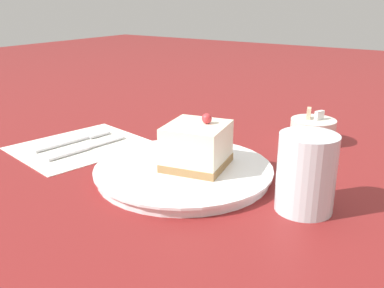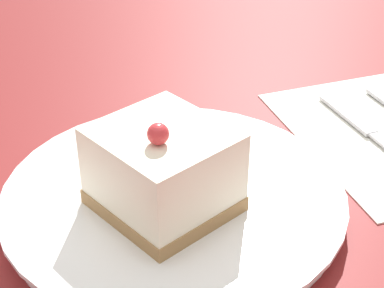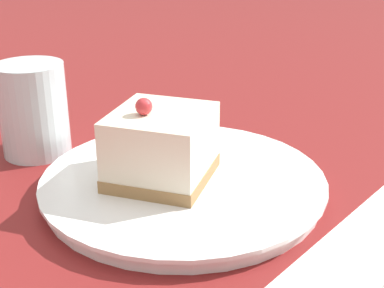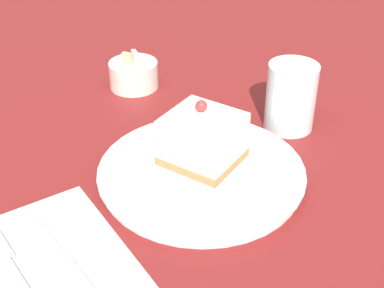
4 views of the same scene
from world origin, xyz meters
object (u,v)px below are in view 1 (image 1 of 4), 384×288
(knife, at_px, (81,150))
(drinking_glass, at_px, (306,173))
(cake_slice, at_px, (196,146))
(plate, at_px, (184,171))
(fork, at_px, (80,139))
(sugar_bowl, at_px, (313,131))

(knife, distance_m, drinking_glass, 0.43)
(cake_slice, distance_m, knife, 0.25)
(cake_slice, distance_m, drinking_glass, 0.19)
(plate, height_order, knife, plate)
(cake_slice, xyz_separation_m, knife, (-0.25, -0.02, -0.05))
(fork, bearing_deg, sugar_bowl, 41.43)
(knife, bearing_deg, drinking_glass, 10.11)
(fork, height_order, drinking_glass, drinking_glass)
(fork, bearing_deg, cake_slice, 4.85)
(sugar_bowl, distance_m, drinking_glass, 0.30)
(knife, xyz_separation_m, drinking_glass, (0.43, 0.01, 0.05))
(cake_slice, relative_size, drinking_glass, 1.07)
(fork, xyz_separation_m, sugar_bowl, (0.39, 0.26, 0.02))
(plate, relative_size, fork, 1.72)
(fork, bearing_deg, plate, 2.25)
(fork, distance_m, drinking_glass, 0.48)
(knife, xyz_separation_m, sugar_bowl, (0.34, 0.30, 0.02))
(drinking_glass, bearing_deg, fork, 176.50)
(drinking_glass, bearing_deg, sugar_bowl, 106.96)
(fork, relative_size, sugar_bowl, 1.89)
(fork, distance_m, sugar_bowl, 0.47)
(fork, xyz_separation_m, drinking_glass, (0.48, -0.03, 0.05))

